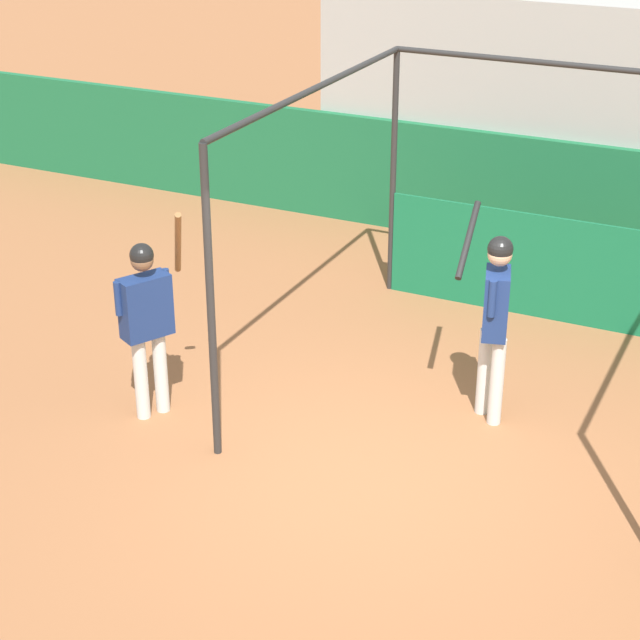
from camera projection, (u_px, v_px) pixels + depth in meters
name	position (u px, v px, depth m)	size (l,w,h in m)	color
ground_plane	(364.00, 476.00, 9.29)	(60.00, 60.00, 0.00)	#935B38
outfield_wall	(547.00, 197.00, 13.69)	(24.00, 0.12, 1.50)	#196038
bleacher_section	(584.00, 104.00, 14.68)	(6.50, 3.20, 3.18)	#9E9E99
batting_cage	(541.00, 238.00, 11.03)	(3.98, 4.14, 2.90)	#282828
player_batter	(495.00, 310.00, 9.72)	(0.58, 0.78, 1.97)	silver
player_waiting	(147.00, 313.00, 9.81)	(0.58, 0.82, 2.05)	silver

